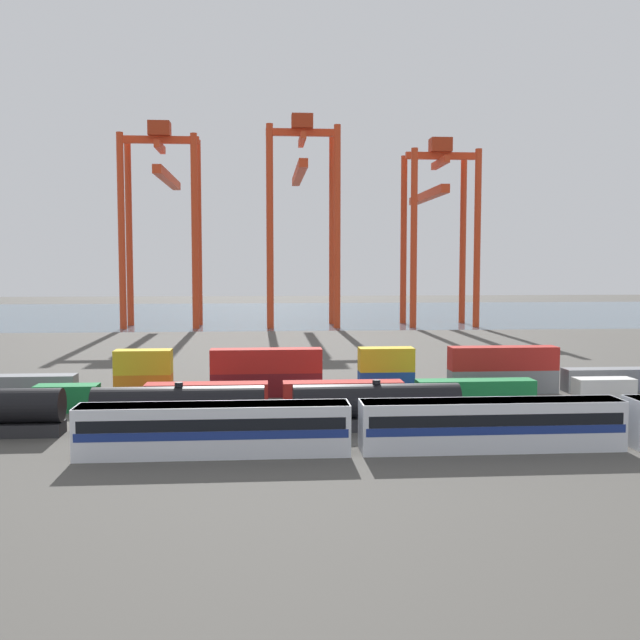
# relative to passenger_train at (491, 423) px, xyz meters

# --- Properties ---
(ground_plane) EXTENTS (420.00, 420.00, 0.00)m
(ground_plane) POSITION_rel_passenger_train_xyz_m (-11.25, 60.15, -2.14)
(ground_plane) COLOR #4C4944
(harbour_water) EXTENTS (400.00, 110.00, 0.01)m
(harbour_water) POSITION_rel_passenger_train_xyz_m (-11.25, 155.96, -2.14)
(harbour_water) COLOR #475B6B
(harbour_water) RESTS_ON ground_plane
(passenger_train) EXTENTS (63.19, 3.14, 3.90)m
(passenger_train) POSITION_rel_passenger_train_xyz_m (0.00, 0.00, 0.00)
(passenger_train) COLOR silver
(passenger_train) RESTS_ON ground_plane
(freight_tank_row) EXTENTS (48.52, 2.90, 4.36)m
(freight_tank_row) POSITION_rel_passenger_train_xyz_m (-24.83, 7.65, -0.09)
(freight_tank_row) COLOR #232326
(freight_tank_row) RESTS_ON ground_plane
(shipping_container_0) EXTENTS (6.04, 2.44, 2.60)m
(shipping_container_0) POSITION_rel_passenger_train_xyz_m (-36.85, 17.81, -0.84)
(shipping_container_0) COLOR #197538
(shipping_container_0) RESTS_ON ground_plane
(shipping_container_1) EXTENTS (12.10, 2.44, 2.60)m
(shipping_container_1) POSITION_rel_passenger_train_xyz_m (-23.24, 17.81, -0.84)
(shipping_container_1) COLOR #AD211C
(shipping_container_1) RESTS_ON ground_plane
(shipping_container_2) EXTENTS (12.10, 2.44, 2.60)m
(shipping_container_2) POSITION_rel_passenger_train_xyz_m (-9.64, 17.81, -0.84)
(shipping_container_2) COLOR #AD211C
(shipping_container_2) RESTS_ON ground_plane
(shipping_container_3) EXTENTS (12.10, 2.44, 2.60)m
(shipping_container_3) POSITION_rel_passenger_train_xyz_m (3.96, 17.81, -0.84)
(shipping_container_3) COLOR #197538
(shipping_container_3) RESTS_ON ground_plane
(shipping_container_4) EXTENTS (6.04, 2.44, 2.60)m
(shipping_container_4) POSITION_rel_passenger_train_xyz_m (17.57, 17.81, -0.84)
(shipping_container_4) COLOR silver
(shipping_container_4) RESTS_ON ground_plane
(shipping_container_7) EXTENTS (12.10, 2.44, 2.60)m
(shipping_container_7) POSITION_rel_passenger_train_xyz_m (-43.71, 24.53, -0.84)
(shipping_container_7) COLOR slate
(shipping_container_7) RESTS_ON ground_plane
(shipping_container_8) EXTENTS (6.04, 2.44, 2.60)m
(shipping_container_8) POSITION_rel_passenger_train_xyz_m (-30.52, 24.53, -0.84)
(shipping_container_8) COLOR orange
(shipping_container_8) RESTS_ON ground_plane
(shipping_container_9) EXTENTS (6.04, 2.44, 2.60)m
(shipping_container_9) POSITION_rel_passenger_train_xyz_m (-30.52, 24.53, 1.76)
(shipping_container_9) COLOR gold
(shipping_container_9) RESTS_ON shipping_container_8
(shipping_container_10) EXTENTS (12.10, 2.44, 2.60)m
(shipping_container_10) POSITION_rel_passenger_train_xyz_m (-17.32, 24.53, -0.84)
(shipping_container_10) COLOR maroon
(shipping_container_10) RESTS_ON ground_plane
(shipping_container_11) EXTENTS (12.10, 2.44, 2.60)m
(shipping_container_11) POSITION_rel_passenger_train_xyz_m (-17.32, 24.53, 1.76)
(shipping_container_11) COLOR #AD211C
(shipping_container_11) RESTS_ON shipping_container_10
(shipping_container_12) EXTENTS (6.04, 2.44, 2.60)m
(shipping_container_12) POSITION_rel_passenger_train_xyz_m (-4.13, 24.53, -0.84)
(shipping_container_12) COLOR #1C4299
(shipping_container_12) RESTS_ON ground_plane
(shipping_container_13) EXTENTS (6.04, 2.44, 2.60)m
(shipping_container_13) POSITION_rel_passenger_train_xyz_m (-4.13, 24.53, 1.76)
(shipping_container_13) COLOR gold
(shipping_container_13) RESTS_ON shipping_container_12
(shipping_container_14) EXTENTS (12.10, 2.44, 2.60)m
(shipping_container_14) POSITION_rel_passenger_train_xyz_m (9.06, 24.53, -0.84)
(shipping_container_14) COLOR slate
(shipping_container_14) RESTS_ON ground_plane
(shipping_container_15) EXTENTS (12.10, 2.44, 2.60)m
(shipping_container_15) POSITION_rel_passenger_train_xyz_m (9.06, 24.53, 1.76)
(shipping_container_15) COLOR #AD211C
(shipping_container_15) RESTS_ON shipping_container_14
(shipping_container_16) EXTENTS (12.10, 2.44, 2.60)m
(shipping_container_16) POSITION_rel_passenger_train_xyz_m (22.26, 24.53, -0.84)
(shipping_container_16) COLOR slate
(shipping_container_16) RESTS_ON ground_plane
(gantry_crane_west) EXTENTS (17.49, 37.36, 46.02)m
(gantry_crane_west) POSITION_rel_passenger_train_xyz_m (-40.55, 116.72, 26.22)
(gantry_crane_west) COLOR red
(gantry_crane_west) RESTS_ON ground_plane
(gantry_crane_central) EXTENTS (16.49, 40.31, 48.07)m
(gantry_crane_central) POSITION_rel_passenger_train_xyz_m (-8.62, 116.95, 27.50)
(gantry_crane_central) COLOR red
(gantry_crane_central) RESTS_ON ground_plane
(gantry_crane_east) EXTENTS (16.11, 37.65, 43.18)m
(gantry_crane_east) POSITION_rel_passenger_train_xyz_m (23.31, 116.68, 24.29)
(gantry_crane_east) COLOR red
(gantry_crane_east) RESTS_ON ground_plane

